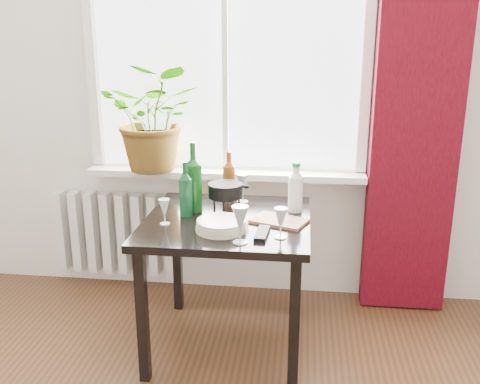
# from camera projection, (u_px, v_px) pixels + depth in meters

# --- Properties ---
(window) EXTENTS (1.72, 0.08, 1.62)m
(window) POSITION_uv_depth(u_px,v_px,m) (226.00, 44.00, 3.17)
(window) COLOR white
(window) RESTS_ON ground
(windowsill) EXTENTS (1.72, 0.20, 0.04)m
(windowsill) POSITION_uv_depth(u_px,v_px,m) (225.00, 173.00, 3.33)
(windowsill) COLOR silver
(windowsill) RESTS_ON ground
(curtain) EXTENTS (0.50, 0.12, 2.56)m
(curtain) POSITION_uv_depth(u_px,v_px,m) (418.00, 100.00, 3.04)
(curtain) COLOR #3B050E
(curtain) RESTS_ON ground
(radiator) EXTENTS (0.80, 0.10, 0.55)m
(radiator) POSITION_uv_depth(u_px,v_px,m) (115.00, 233.00, 3.57)
(radiator) COLOR silver
(radiator) RESTS_ON ground
(table) EXTENTS (0.85, 0.85, 0.74)m
(table) POSITION_uv_depth(u_px,v_px,m) (228.00, 235.00, 2.80)
(table) COLOR black
(table) RESTS_ON ground
(potted_plant) EXTENTS (0.60, 0.53, 0.65)m
(potted_plant) POSITION_uv_depth(u_px,v_px,m) (155.00, 118.00, 3.23)
(potted_plant) COLOR #237F22
(potted_plant) RESTS_ON windowsill
(wine_bottle_left) EXTENTS (0.09, 0.09, 0.29)m
(wine_bottle_left) POSITION_uv_depth(u_px,v_px,m) (186.00, 189.00, 2.78)
(wine_bottle_left) COLOR #0B3A1C
(wine_bottle_left) RESTS_ON table
(wine_bottle_right) EXTENTS (0.10, 0.10, 0.38)m
(wine_bottle_right) POSITION_uv_depth(u_px,v_px,m) (193.00, 176.00, 2.84)
(wine_bottle_right) COLOR #0C4211
(wine_bottle_right) RESTS_ON table
(bottle_amber) EXTENTS (0.08, 0.08, 0.29)m
(bottle_amber) POSITION_uv_depth(u_px,v_px,m) (229.00, 175.00, 3.05)
(bottle_amber) COLOR #7F390E
(bottle_amber) RESTS_ON table
(cleaning_bottle) EXTENTS (0.08, 0.08, 0.27)m
(cleaning_bottle) POSITION_uv_depth(u_px,v_px,m) (296.00, 187.00, 2.85)
(cleaning_bottle) COLOR white
(cleaning_bottle) RESTS_ON table
(wineglass_front_right) EXTENTS (0.09, 0.09, 0.18)m
(wineglass_front_right) POSITION_uv_depth(u_px,v_px,m) (240.00, 224.00, 2.42)
(wineglass_front_right) COLOR #B2B6BF
(wineglass_front_right) RESTS_ON table
(wineglass_far_right) EXTENTS (0.08, 0.08, 0.15)m
(wineglass_far_right) POSITION_uv_depth(u_px,v_px,m) (281.00, 223.00, 2.49)
(wineglass_far_right) COLOR silver
(wineglass_far_right) RESTS_ON table
(wineglass_back_center) EXTENTS (0.08, 0.08, 0.17)m
(wineglass_back_center) POSITION_uv_depth(u_px,v_px,m) (243.00, 188.00, 3.01)
(wineglass_back_center) COLOR silver
(wineglass_back_center) RESTS_ON table
(wineglass_back_left) EXTENTS (0.10, 0.10, 0.18)m
(wineglass_back_left) POSITION_uv_depth(u_px,v_px,m) (194.00, 184.00, 3.06)
(wineglass_back_left) COLOR #B4BEC2
(wineglass_back_left) RESTS_ON table
(wineglass_front_left) EXTENTS (0.06, 0.06, 0.14)m
(wineglass_front_left) POSITION_uv_depth(u_px,v_px,m) (164.00, 212.00, 2.67)
(wineglass_front_left) COLOR white
(wineglass_front_left) RESTS_ON table
(plate_stack) EXTENTS (0.31, 0.31, 0.05)m
(plate_stack) POSITION_uv_depth(u_px,v_px,m) (221.00, 225.00, 2.59)
(plate_stack) COLOR beige
(plate_stack) RESTS_ON table
(fondue_pot) EXTENTS (0.26, 0.24, 0.15)m
(fondue_pot) POSITION_uv_depth(u_px,v_px,m) (226.00, 196.00, 2.89)
(fondue_pot) COLOR black
(fondue_pot) RESTS_ON table
(tv_remote) EXTENTS (0.07, 0.19, 0.02)m
(tv_remote) POSITION_uv_depth(u_px,v_px,m) (262.00, 233.00, 2.54)
(tv_remote) COLOR black
(tv_remote) RESTS_ON table
(cutting_board) EXTENTS (0.31, 0.26, 0.01)m
(cutting_board) POSITION_uv_depth(u_px,v_px,m) (279.00, 221.00, 2.72)
(cutting_board) COLOR #975F44
(cutting_board) RESTS_ON table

